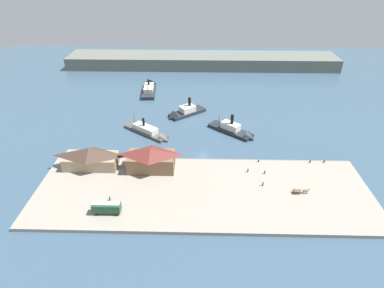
{
  "coord_description": "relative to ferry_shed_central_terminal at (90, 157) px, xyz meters",
  "views": [
    {
      "loc": [
        -1.59,
        -101.63,
        68.67
      ],
      "look_at": [
        -4.28,
        5.65,
        2.0
      ],
      "focal_mm": 29.41,
      "sensor_mm": 36.0,
      "label": 1
    }
  ],
  "objects": [
    {
      "name": "horse_cart",
      "position": [
        72.03,
        -13.01,
        -3.14
      ],
      "size": [
        5.41,
        1.48,
        1.87
      ],
      "color": "brown",
      "rests_on": "quay_promenade"
    },
    {
      "name": "street_tram",
      "position": [
        11.64,
        -23.54,
        -1.7
      ],
      "size": [
        8.38,
        2.72,
        4.02
      ],
      "color": "#1E4C2D",
      "rests_on": "quay_promenade"
    },
    {
      "name": "ground_plane",
      "position": [
        40.38,
        9.47,
        -5.27
      ],
      "size": [
        320.0,
        320.0,
        0.0
      ],
      "primitive_type": "plane",
      "color": "#385166"
    },
    {
      "name": "mooring_post_center_west",
      "position": [
        85.48,
        4.65,
        -3.62
      ],
      "size": [
        0.44,
        0.44,
        0.9
      ],
      "primitive_type": "cylinder",
      "color": "black",
      "rests_on": "quay_promenade"
    },
    {
      "name": "quay_promenade",
      "position": [
        40.38,
        -12.53,
        -4.67
      ],
      "size": [
        110.0,
        36.0,
        1.2
      ],
      "primitive_type": "cube",
      "color": "gray",
      "rests_on": "ground"
    },
    {
      "name": "seawall_edge",
      "position": [
        40.38,
        5.87,
        -4.77
      ],
      "size": [
        110.0,
        0.8,
        1.0
      ],
      "primitive_type": "cube",
      "color": "slate",
      "rests_on": "ground"
    },
    {
      "name": "pedestrian_by_tram",
      "position": [
        56.39,
        -1.98,
        -3.34
      ],
      "size": [
        0.4,
        0.4,
        1.6
      ],
      "color": "#232328",
      "rests_on": "quay_promenade"
    },
    {
      "name": "ferry_departing_north",
      "position": [
        10.28,
        75.44,
        -3.86
      ],
      "size": [
        8.42,
        23.82,
        9.32
      ],
      "color": "#23282D",
      "rests_on": "ground"
    },
    {
      "name": "mooring_post_west",
      "position": [
        80.28,
        4.5,
        -3.62
      ],
      "size": [
        0.44,
        0.44,
        0.9
      ],
      "primitive_type": "cylinder",
      "color": "black",
      "rests_on": "quay_promenade"
    },
    {
      "name": "pedestrian_walking_east",
      "position": [
        62.24,
        -2.76,
        -3.37
      ],
      "size": [
        0.38,
        0.38,
        1.54
      ],
      "color": "#232328",
      "rests_on": "quay_promenade"
    },
    {
      "name": "ferry_shed_customs_shed",
      "position": [
        21.96,
        -0.74,
        0.25
      ],
      "size": [
        16.79,
        9.16,
        8.51
      ],
      "color": "brown",
      "rests_on": "quay_promenade"
    },
    {
      "name": "pedestrian_at_waters_edge",
      "position": [
        11.01,
        -17.96,
        -3.29
      ],
      "size": [
        0.42,
        0.42,
        1.71
      ],
      "color": "#33384C",
      "rests_on": "quay_promenade"
    },
    {
      "name": "pedestrian_near_west_shed",
      "position": [
        60.41,
        -9.51,
        -3.32
      ],
      "size": [
        0.4,
        0.4,
        1.63
      ],
      "color": "#232328",
      "rests_on": "quay_promenade"
    },
    {
      "name": "ferry_shed_central_terminal",
      "position": [
        0.0,
        0.0,
        0.0
      ],
      "size": [
        19.31,
        8.37,
        8.0
      ],
      "color": "#998466",
      "rests_on": "quay_promenade"
    },
    {
      "name": "ferry_moored_east",
      "position": [
        31.06,
        44.55,
        -3.89
      ],
      "size": [
        19.51,
        17.04,
        10.35
      ],
      "color": "#23282D",
      "rests_on": "ground"
    },
    {
      "name": "ferry_outer_harbor",
      "position": [
        17.76,
        25.39,
        -4.06
      ],
      "size": [
        22.56,
        18.34,
        9.36
      ],
      "color": "#514C47",
      "rests_on": "ground"
    },
    {
      "name": "mooring_post_center_east",
      "position": [
        61.18,
        4.37,
        -3.62
      ],
      "size": [
        0.44,
        0.44,
        0.9
      ],
      "primitive_type": "cylinder",
      "color": "black",
      "rests_on": "quay_promenade"
    },
    {
      "name": "ferry_moored_west",
      "position": [
        54.78,
        27.24,
        -3.89
      ],
      "size": [
        20.98,
        18.56,
        10.34
      ],
      "color": "#23282D",
      "rests_on": "ground"
    },
    {
      "name": "far_headland",
      "position": [
        40.38,
        119.47,
        -1.27
      ],
      "size": [
        180.0,
        24.0,
        8.0
      ],
      "primitive_type": "cube",
      "color": "#60665B",
      "rests_on": "ground"
    }
  ]
}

